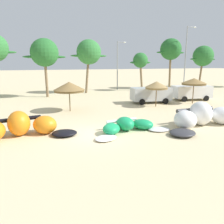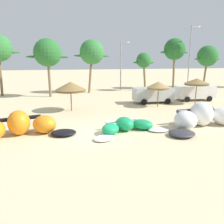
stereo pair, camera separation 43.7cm
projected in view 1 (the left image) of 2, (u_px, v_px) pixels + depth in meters
name	position (u px, v px, depth m)	size (l,w,h in m)	color
ground_plane	(94.00, 134.00, 15.43)	(260.00, 260.00, 0.00)	beige
kite_left	(20.00, 128.00, 14.77)	(7.24, 3.97, 1.67)	black
kite_left_of_center	(127.00, 126.00, 16.02)	(6.03, 3.25, 0.97)	white
kite_center	(205.00, 117.00, 17.22)	(8.25, 3.92, 1.85)	#333338
beach_umbrella_middle	(69.00, 87.00, 22.20)	(3.10, 3.10, 2.93)	brown
beach_umbrella_near_palms	(157.00, 85.00, 24.53)	(2.53, 2.53, 2.77)	brown
beach_umbrella_outermost	(194.00, 82.00, 26.42)	(2.88, 2.88, 2.98)	brown
parked_van	(191.00, 92.00, 28.99)	(4.99, 2.76, 1.84)	white
parked_car_second	(150.00, 94.00, 27.00)	(4.85, 2.66, 1.84)	#B2B7BC
palm_left_of_gap	(44.00, 53.00, 30.47)	(5.66, 3.77, 7.94)	#7F6647
palm_center_left	(89.00, 52.00, 34.77)	(5.69, 3.79, 8.21)	#7F6647
palm_center_right	(140.00, 61.00, 37.84)	(3.75, 2.50, 6.35)	#7F6647
palm_right_of_gap	(171.00, 50.00, 40.44)	(5.68, 3.79, 8.93)	brown
palm_right	(203.00, 56.00, 43.01)	(5.80, 3.87, 7.85)	brown
lamppost_west_center	(118.00, 63.00, 38.99)	(1.66, 0.24, 8.24)	gray
lamppost_east_center	(186.00, 55.00, 38.74)	(1.81, 0.24, 10.70)	gray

